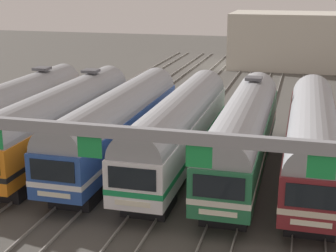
% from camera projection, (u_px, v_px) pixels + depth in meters
% --- Properties ---
extents(ground_plane, '(160.00, 160.00, 0.00)m').
position_uv_depth(ground_plane, '(179.00, 167.00, 32.27)').
color(ground_plane, '#4C4944').
extents(track_bed, '(25.20, 70.00, 0.15)m').
position_uv_depth(track_bed, '(222.00, 105.00, 48.06)').
color(track_bed, gray).
rests_on(track_bed, ground).
extents(commuter_train_stainless, '(2.88, 18.06, 5.05)m').
position_uv_depth(commuter_train_stainless, '(8.00, 114.00, 34.46)').
color(commuter_train_stainless, '#B2B5BA').
rests_on(commuter_train_stainless, ground).
extents(commuter_train_orange, '(2.88, 18.06, 5.05)m').
position_uv_depth(commuter_train_orange, '(62.00, 118.00, 33.49)').
color(commuter_train_orange, orange).
rests_on(commuter_train_orange, ground).
extents(commuter_train_blue, '(2.88, 18.06, 4.77)m').
position_uv_depth(commuter_train_blue, '(119.00, 122.00, 32.51)').
color(commuter_train_blue, '#284C9E').
rests_on(commuter_train_blue, ground).
extents(commuter_train_white, '(2.88, 18.06, 4.77)m').
position_uv_depth(commuter_train_white, '(179.00, 126.00, 31.53)').
color(commuter_train_white, white).
rests_on(commuter_train_white, ground).
extents(commuter_train_green, '(2.88, 18.06, 5.05)m').
position_uv_depth(commuter_train_green, '(244.00, 131.00, 30.56)').
color(commuter_train_green, '#236B42').
rests_on(commuter_train_green, ground).
extents(commuter_train_maroon, '(2.88, 18.06, 4.77)m').
position_uv_depth(commuter_train_maroon, '(312.00, 136.00, 29.59)').
color(commuter_train_maroon, maroon).
rests_on(commuter_train_maroon, ground).
extents(catenary_gantry, '(28.93, 0.44, 6.97)m').
position_uv_depth(catenary_gantry, '(90.00, 152.00, 18.24)').
color(catenary_gantry, gray).
rests_on(catenary_gantry, ground).
extents(maintenance_building, '(25.26, 10.00, 7.26)m').
position_uv_depth(maintenance_building, '(328.00, 41.00, 67.54)').
color(maintenance_building, beige).
rests_on(maintenance_building, ground).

